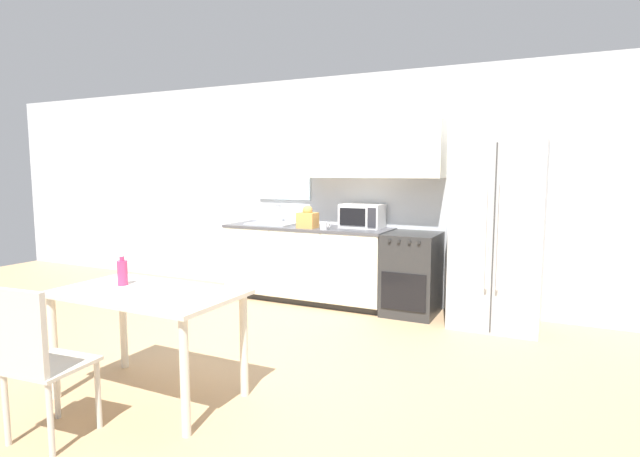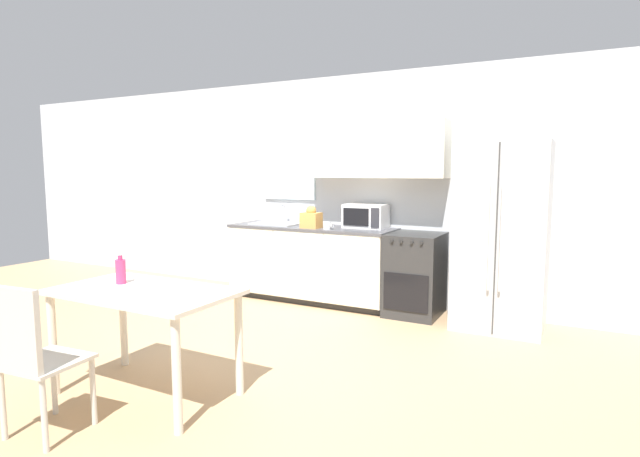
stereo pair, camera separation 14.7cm
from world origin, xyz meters
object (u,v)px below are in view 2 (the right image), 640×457
(drink_bottle, at_px, (121,271))
(refrigerator, at_px, (502,236))
(microwave, at_px, (366,216))
(dining_table, at_px, (144,305))
(coffee_mug, at_px, (327,226))
(dining_chair_near, at_px, (31,351))
(oven_range, at_px, (415,274))

(drink_bottle, bearing_deg, refrigerator, 50.36)
(microwave, bearing_deg, drink_bottle, -103.99)
(microwave, height_order, dining_table, microwave)
(dining_table, bearing_deg, drink_bottle, 168.92)
(coffee_mug, height_order, dining_chair_near, coffee_mug)
(oven_range, relative_size, microwave, 1.84)
(oven_range, distance_m, dining_chair_near, 3.73)
(microwave, distance_m, dining_chair_near, 3.75)
(coffee_mug, distance_m, dining_table, 2.62)
(coffee_mug, bearing_deg, refrigerator, 4.85)
(refrigerator, bearing_deg, microwave, 173.61)
(microwave, bearing_deg, dining_table, -98.37)
(microwave, xyz_separation_m, dining_chair_near, (-0.55, -3.67, -0.51))
(refrigerator, distance_m, coffee_mug, 1.86)
(dining_chair_near, distance_m, drink_bottle, 0.87)
(dining_chair_near, relative_size, drink_bottle, 4.08)
(drink_bottle, bearing_deg, coffee_mug, 81.42)
(oven_range, height_order, refrigerator, refrigerator)
(coffee_mug, bearing_deg, oven_range, 11.22)
(dining_table, height_order, drink_bottle, drink_bottle)
(refrigerator, distance_m, dining_table, 3.40)
(dining_chair_near, xyz_separation_m, drink_bottle, (-0.17, 0.80, 0.31))
(microwave, bearing_deg, coffee_mug, -135.33)
(oven_range, bearing_deg, dining_table, -111.00)
(refrigerator, height_order, dining_chair_near, refrigerator)
(microwave, relative_size, dining_table, 0.38)
(refrigerator, xyz_separation_m, dining_table, (-1.96, -2.76, -0.28))
(dining_chair_near, bearing_deg, dining_table, 75.91)
(coffee_mug, xyz_separation_m, dining_chair_near, (-0.22, -3.34, -0.41))
(coffee_mug, bearing_deg, drink_bottle, -98.58)
(dining_chair_near, bearing_deg, microwave, 76.35)
(oven_range, relative_size, dining_table, 0.70)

